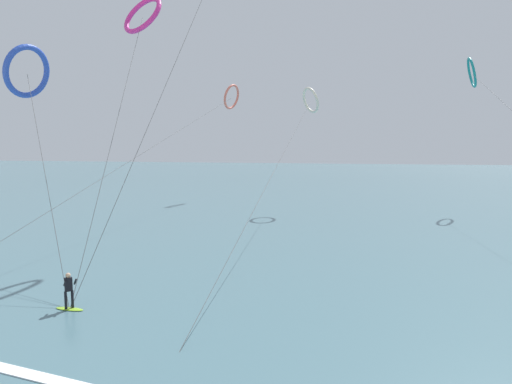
{
  "coord_description": "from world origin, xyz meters",
  "views": [
    {
      "loc": [
        5.9,
        0.08,
        7.38
      ],
      "look_at": [
        0.0,
        22.76,
        5.02
      ],
      "focal_mm": 30.8,
      "sensor_mm": 36.0,
      "label": 1
    }
  ],
  "objects_px": {
    "kite_cobalt": "(27,72)",
    "kite_teal": "(472,73)",
    "surfer_lime": "(69,294)",
    "kite_ivory": "(310,100)",
    "kite_coral": "(231,97)",
    "kite_magenta": "(142,15)"
  },
  "relations": [
    {
      "from": "kite_cobalt",
      "to": "kite_teal",
      "type": "height_order",
      "value": "kite_teal"
    },
    {
      "from": "surfer_lime",
      "to": "kite_ivory",
      "type": "distance_m",
      "value": 38.53
    },
    {
      "from": "kite_teal",
      "to": "kite_coral",
      "type": "distance_m",
      "value": 31.69
    },
    {
      "from": "kite_cobalt",
      "to": "kite_teal",
      "type": "xyz_separation_m",
      "value": [
        33.23,
        34.24,
        4.06
      ]
    },
    {
      "from": "kite_ivory",
      "to": "surfer_lime",
      "type": "bearing_deg",
      "value": 132.96
    },
    {
      "from": "kite_cobalt",
      "to": "kite_teal",
      "type": "relative_size",
      "value": 0.27
    },
    {
      "from": "surfer_lime",
      "to": "kite_magenta",
      "type": "height_order",
      "value": "kite_magenta"
    },
    {
      "from": "kite_teal",
      "to": "kite_coral",
      "type": "bearing_deg",
      "value": 88.14
    },
    {
      "from": "kite_ivory",
      "to": "kite_coral",
      "type": "relative_size",
      "value": 0.77
    },
    {
      "from": "surfer_lime",
      "to": "kite_magenta",
      "type": "bearing_deg",
      "value": 60.55
    },
    {
      "from": "kite_ivory",
      "to": "kite_magenta",
      "type": "bearing_deg",
      "value": 112.86
    },
    {
      "from": "kite_ivory",
      "to": "kite_cobalt",
      "type": "xyz_separation_m",
      "value": [
        -14.64,
        -28.21,
        -0.67
      ]
    },
    {
      "from": "kite_cobalt",
      "to": "kite_magenta",
      "type": "relative_size",
      "value": 0.71
    },
    {
      "from": "kite_teal",
      "to": "kite_magenta",
      "type": "distance_m",
      "value": 39.15
    },
    {
      "from": "kite_teal",
      "to": "kite_magenta",
      "type": "xyz_separation_m",
      "value": [
        -29.65,
        -25.51,
        1.67
      ]
    },
    {
      "from": "kite_teal",
      "to": "kite_coral",
      "type": "xyz_separation_m",
      "value": [
        -31.46,
        3.44,
        -1.59
      ]
    },
    {
      "from": "kite_cobalt",
      "to": "surfer_lime",
      "type": "bearing_deg",
      "value": 54.34
    },
    {
      "from": "kite_ivory",
      "to": "kite_coral",
      "type": "height_order",
      "value": "kite_coral"
    },
    {
      "from": "surfer_lime",
      "to": "kite_magenta",
      "type": "relative_size",
      "value": 0.09
    },
    {
      "from": "kite_magenta",
      "to": "kite_coral",
      "type": "height_order",
      "value": "kite_magenta"
    },
    {
      "from": "kite_cobalt",
      "to": "kite_coral",
      "type": "distance_m",
      "value": 37.81
    },
    {
      "from": "kite_ivory",
      "to": "kite_teal",
      "type": "relative_size",
      "value": 0.79
    }
  ]
}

